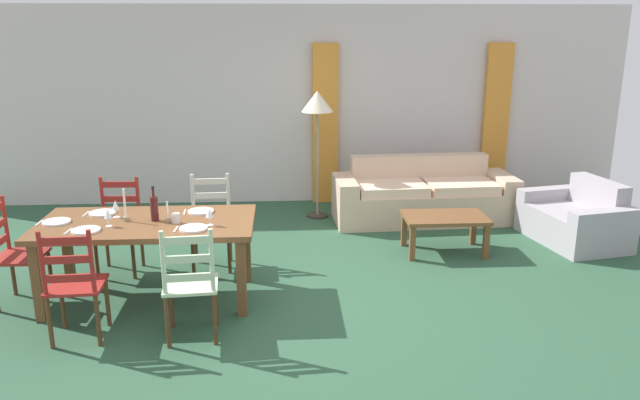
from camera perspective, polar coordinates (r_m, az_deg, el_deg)
The scene contains 31 objects.
ground_plane at distance 5.83m, azimuth -3.39°, elevation -8.87°, with size 9.60×9.60×0.02m, color #2B5037.
wall_far at distance 8.67m, azimuth -3.61°, elevation 8.68°, with size 9.60×0.16×2.70m, color beige.
curtain_panel_left at distance 8.58m, azimuth 0.49°, elevation 6.96°, with size 0.35×0.08×2.20m, color orange.
curtain_panel_right at distance 9.07m, azimuth 15.91°, elevation 6.84°, with size 0.35×0.08×2.20m, color orange.
dining_table at distance 5.71m, azimuth -15.69°, elevation -2.74°, with size 1.90×0.96×0.75m.
dining_chair_near_left at distance 5.22m, azimuth -21.76°, elevation -7.26°, with size 0.44×0.42×0.96m.
dining_chair_near_right at distance 4.97m, azimuth -11.90°, elevation -7.58°, with size 0.45×0.43×0.96m.
dining_chair_far_left at distance 6.54m, azimuth -18.07°, elevation -2.30°, with size 0.43×0.41×0.96m.
dining_chair_far_right at distance 6.44m, azimuth -10.03°, elevation -2.03°, with size 0.44×0.42×0.96m.
dining_chair_head_west at distance 6.12m, azimuth -26.45°, elevation -4.44°, with size 0.40×0.42×0.96m.
dinner_plate_near_left at distance 5.57m, azimuth -20.82°, elevation -2.64°, with size 0.24×0.24×0.02m, color white.
fork_near_left at distance 5.62m, azimuth -22.27°, elevation -2.70°, with size 0.02×0.17×0.01m, color silver.
dinner_plate_near_right at distance 5.37m, azimuth -11.61°, elevation -2.58°, with size 0.24×0.24×0.02m, color white.
fork_near_right at distance 5.39m, azimuth -13.18°, elevation -2.65°, with size 0.02×0.17×0.01m, color silver.
dinner_plate_far_left at distance 6.03m, azimuth -19.46°, elevation -1.14°, with size 0.24×0.24×0.02m, color white.
fork_far_left at distance 6.07m, azimuth -20.82°, elevation -1.21°, with size 0.02×0.17×0.01m, color silver.
dinner_plate_far_right at distance 5.84m, azimuth -10.95°, elevation -1.03°, with size 0.24×0.24×0.02m, color white.
fork_far_right at distance 5.86m, azimuth -12.40°, elevation -1.11°, with size 0.02×0.17×0.01m, color silver.
dinner_plate_head_west at distance 5.90m, azimuth -23.18°, elevation -1.88°, with size 0.24×0.24×0.02m, color white.
fork_head_west at distance 5.96m, azimuth -24.54°, elevation -1.94°, with size 0.02×0.17×0.01m, color silver.
wine_bottle at distance 5.65m, azimuth -15.07°, elevation -0.71°, with size 0.07×0.07×0.32m.
wine_glass_near_left at distance 5.61m, azimuth -19.02°, elevation -1.26°, with size 0.06×0.06×0.16m.
wine_glass_near_right at distance 5.41m, azimuth -10.19°, elevation -1.21°, with size 0.06×0.06×0.16m.
wine_glass_far_left at distance 5.85m, azimuth -18.38°, elevation -0.51°, with size 0.06×0.06×0.16m.
coffee_cup_primary at distance 5.56m, azimuth -13.17°, elevation -1.65°, with size 0.07×0.07×0.09m, color silver.
candle_tall at distance 5.72m, azimuth -17.54°, elevation -1.03°, with size 0.05×0.05×0.30m.
candle_short at distance 5.59m, azimuth -13.88°, elevation -1.51°, with size 0.05×0.05×0.19m.
couch at distance 8.05m, azimuth 9.44°, elevation 0.26°, with size 2.32×0.91×0.80m.
coffee_table at distance 6.90m, azimuth 11.45°, elevation -1.94°, with size 0.90×0.56×0.42m.
armchair_upholstered at distance 7.74m, azimuth 22.77°, elevation -1.75°, with size 1.02×1.30×0.72m.
standing_lamp at distance 7.82m, azimuth -0.25°, elevation 8.39°, with size 0.40×0.40×1.64m.
Camera 1 is at (0.02, -5.30, 2.43)m, focal length 34.63 mm.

